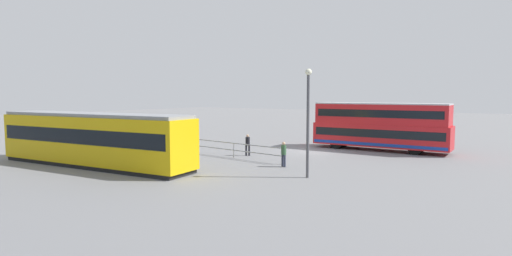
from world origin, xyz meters
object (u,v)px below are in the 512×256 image
at_px(tram_yellow, 93,139).
at_px(info_sign, 189,131).
at_px(street_lamp, 308,113).
at_px(pedestrian_near_railing, 248,144).
at_px(double_decker_bus, 380,126).
at_px(pedestrian_crossing, 284,153).

xyz_separation_m(tram_yellow, info_sign, (-1.03, -7.77, -0.05)).
bearing_deg(info_sign, street_lamp, 162.92).
relative_size(pedestrian_near_railing, street_lamp, 0.27).
bearing_deg(tram_yellow, pedestrian_near_railing, -123.37).
distance_m(double_decker_bus, street_lamp, 13.02).
relative_size(tram_yellow, street_lamp, 2.50).
height_order(double_decker_bus, info_sign, double_decker_bus).
bearing_deg(pedestrian_crossing, tram_yellow, 31.42).
bearing_deg(info_sign, pedestrian_crossing, 170.70).
height_order(double_decker_bus, pedestrian_crossing, double_decker_bus).
relative_size(tram_yellow, info_sign, 6.05).
xyz_separation_m(double_decker_bus, pedestrian_crossing, (2.87, 10.78, -1.06)).
xyz_separation_m(pedestrian_near_railing, pedestrian_crossing, (-4.45, 2.55, -0.01)).
distance_m(double_decker_bus, info_sign, 15.24).
xyz_separation_m(double_decker_bus, street_lamp, (0.20, 12.93, 1.55)).
xyz_separation_m(pedestrian_near_railing, info_sign, (4.77, 1.04, 0.79)).
bearing_deg(tram_yellow, info_sign, -97.55).
xyz_separation_m(tram_yellow, street_lamp, (-12.92, -4.12, 1.76)).
height_order(pedestrian_near_railing, info_sign, info_sign).
distance_m(tram_yellow, pedestrian_crossing, 12.04).
height_order(pedestrian_crossing, info_sign, info_sign).
bearing_deg(double_decker_bus, pedestrian_near_railing, 48.36).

